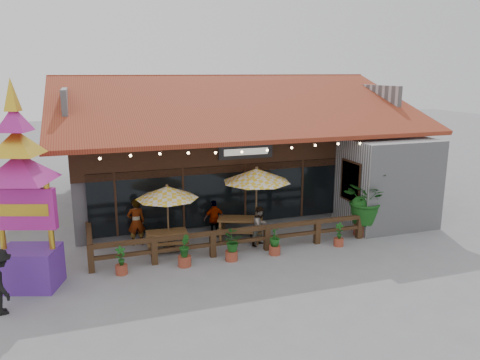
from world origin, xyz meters
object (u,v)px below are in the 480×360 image
object	(u,v)px
umbrella_left	(167,193)
picnic_table_right	(240,225)
umbrella_right	(257,176)
tropical_plant	(364,200)
thai_sign_tower	(20,173)
pedestrian	(0,282)
picnic_table_left	(167,237)

from	to	relation	value
umbrella_left	picnic_table_right	distance (m)	3.17
umbrella_right	tropical_plant	bearing A→B (deg)	-15.82
thai_sign_tower	umbrella_left	bearing A→B (deg)	22.17
picnic_table_right	pedestrian	bearing A→B (deg)	-156.63
tropical_plant	pedestrian	bearing A→B (deg)	-169.86
picnic_table_left	picnic_table_right	size ratio (longest dim) A/B	0.71
umbrella_left	umbrella_right	world-z (taller)	umbrella_right
picnic_table_right	thai_sign_tower	distance (m)	7.99
picnic_table_right	tropical_plant	xyz separation A→B (m)	(4.65, -1.13, 0.86)
pedestrian	umbrella_right	bearing A→B (deg)	-88.63
tropical_plant	pedestrian	size ratio (longest dim) A/B	1.39
picnic_table_left	tropical_plant	world-z (taller)	tropical_plant
picnic_table_left	tropical_plant	size ratio (longest dim) A/B	0.61
tropical_plant	thai_sign_tower	bearing A→B (deg)	-176.10
thai_sign_tower	picnic_table_right	bearing A→B (deg)	15.12
umbrella_left	tropical_plant	distance (m)	7.52
umbrella_right	picnic_table_left	bearing A→B (deg)	-175.62
umbrella_left	picnic_table_right	xyz separation A→B (m)	(2.77, 0.14, -1.53)
umbrella_left	pedestrian	bearing A→B (deg)	-147.23
umbrella_right	umbrella_left	bearing A→B (deg)	-177.55
picnic_table_right	umbrella_left	bearing A→B (deg)	-177.06
umbrella_right	tropical_plant	xyz separation A→B (m)	(4.01, -1.14, -1.01)
umbrella_right	pedestrian	distance (m)	9.17
picnic_table_left	picnic_table_right	bearing A→B (deg)	5.28
picnic_table_right	tropical_plant	distance (m)	4.87
umbrella_right	thai_sign_tower	distance (m)	8.13
picnic_table_right	pedestrian	distance (m)	8.45
picnic_table_left	tropical_plant	bearing A→B (deg)	-6.58
picnic_table_left	umbrella_right	bearing A→B (deg)	4.38
umbrella_right	tropical_plant	distance (m)	4.29
picnic_table_right	thai_sign_tower	size ratio (longest dim) A/B	0.32
pedestrian	umbrella_left	bearing A→B (deg)	-77.63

